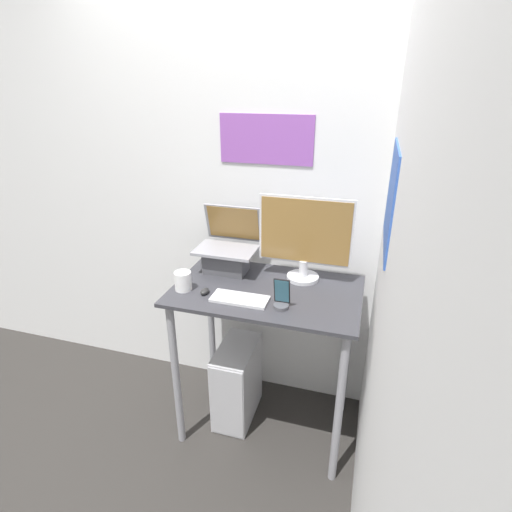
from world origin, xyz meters
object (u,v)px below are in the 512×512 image
laptop (227,254)px  keyboard (240,299)px  monitor (305,239)px  cell_phone (281,299)px  mouse (205,291)px  computer_tower (237,382)px

laptop → keyboard: 0.37m
monitor → keyboard: size_ratio=1.74×
monitor → cell_phone: monitor is taller
keyboard → cell_phone: cell_phone is taller
keyboard → mouse: (-0.19, 0.01, 0.01)m
laptop → cell_phone: laptop is taller
computer_tower → keyboard: bearing=-63.5°
laptop → mouse: size_ratio=5.62×
laptop → computer_tower: laptop is taller
computer_tower → cell_phone: bearing=-32.2°
monitor → mouse: (-0.45, -0.31, -0.22)m
mouse → monitor: bearing=34.5°
laptop → cell_phone: bearing=-39.3°
cell_phone → laptop: bearing=140.7°
cell_phone → computer_tower: size_ratio=0.31×
mouse → computer_tower: bearing=58.7°
monitor → computer_tower: bearing=-158.0°
monitor → cell_phone: 0.38m
monitor → cell_phone: (-0.04, -0.33, -0.18)m
keyboard → cell_phone: bearing=-2.8°
laptop → keyboard: size_ratio=1.25×
keyboard → computer_tower: (-0.09, 0.18, -0.69)m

